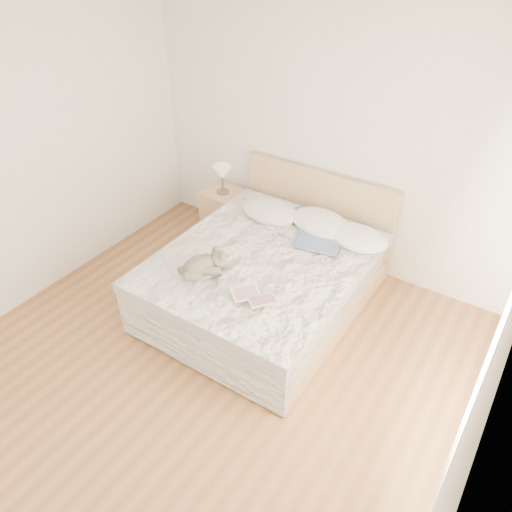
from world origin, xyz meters
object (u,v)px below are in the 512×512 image
object	(u,v)px
childrens_book	(254,298)
photo_book	(263,212)
bed	(267,277)
teddy_bear	(199,272)
table_lamp	(222,174)
nightstand	(225,213)

from	to	relation	value
childrens_book	photo_book	bearing A→B (deg)	158.86
bed	photo_book	world-z (taller)	bed
bed	teddy_bear	distance (m)	0.78
table_lamp	photo_book	world-z (taller)	table_lamp
bed	teddy_bear	size ratio (longest dim) A/B	5.82
nightstand	teddy_bear	distance (m)	1.64
nightstand	table_lamp	world-z (taller)	table_lamp
teddy_bear	bed	bearing A→B (deg)	89.92
childrens_book	teddy_bear	xyz separation A→B (m)	(-0.57, 0.00, 0.02)
childrens_book	nightstand	bearing A→B (deg)	172.79
bed	photo_book	distance (m)	0.73
table_lamp	photo_book	xyz separation A→B (m)	(0.67, -0.22, -0.16)
childrens_book	teddy_bear	world-z (taller)	teddy_bear
table_lamp	teddy_bear	world-z (taller)	table_lamp
bed	nightstand	size ratio (longest dim) A/B	3.83
table_lamp	photo_book	bearing A→B (deg)	-17.70
photo_book	teddy_bear	xyz separation A→B (m)	(0.10, -1.17, 0.02)
bed	table_lamp	distance (m)	1.39
bed	childrens_book	world-z (taller)	bed
bed	photo_book	xyz separation A→B (m)	(-0.39, 0.53, 0.32)
nightstand	photo_book	world-z (taller)	photo_book
nightstand	childrens_book	world-z (taller)	childrens_book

